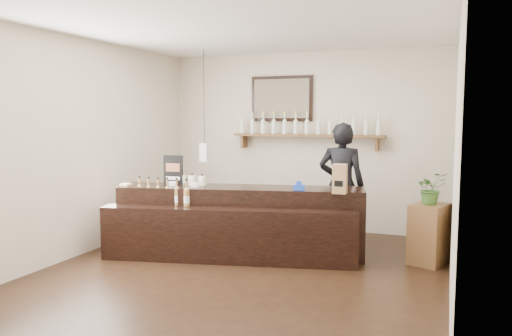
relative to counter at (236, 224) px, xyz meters
name	(u,v)px	position (x,y,z in m)	size (l,w,h in m)	color
ground	(242,272)	(0.33, -0.58, -0.42)	(5.00, 5.00, 0.00)	black
room_shell	(242,125)	(0.33, -0.58, 1.29)	(5.00, 5.00, 5.00)	beige
back_wall_decor	(292,119)	(0.19, 1.79, 1.34)	(2.66, 0.96, 1.69)	brown
counter	(236,224)	(0.00, 0.00, 0.00)	(3.22, 1.55, 1.04)	black
promo_sign	(173,170)	(-0.93, 0.02, 0.66)	(0.28, 0.04, 0.39)	black
paper_bag	(340,179)	(1.32, 0.04, 0.65)	(0.16, 0.13, 0.35)	#A0734D
tape_dispenser	(299,187)	(0.80, 0.12, 0.51)	(0.15, 0.08, 0.12)	blue
side_cabinet	(429,234)	(2.33, 0.57, -0.05)	(0.51, 0.60, 0.73)	brown
potted_plant	(431,188)	(2.33, 0.57, 0.51)	(0.35, 0.31, 0.39)	#365E25
shopkeeper	(342,177)	(1.16, 0.97, 0.55)	(0.71, 0.47, 1.94)	black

